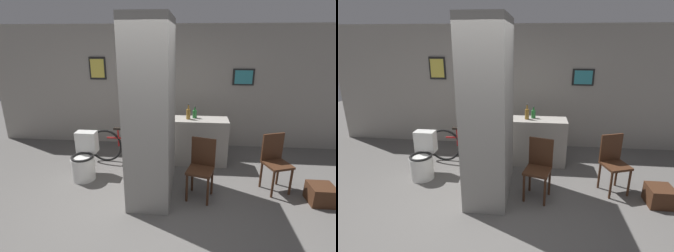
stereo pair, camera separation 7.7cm
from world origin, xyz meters
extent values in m
plane|color=#5B5956|center=(0.00, 0.00, 0.00)|extent=(14.00, 14.00, 0.00)
cube|color=gray|center=(0.00, 2.63, 1.30)|extent=(8.00, 0.06, 2.60)
cube|color=black|center=(-1.60, 2.58, 1.70)|extent=(0.36, 0.02, 0.48)
cube|color=#E0CC4C|center=(-1.60, 2.57, 1.70)|extent=(0.30, 0.01, 0.39)
cube|color=black|center=(1.50, 2.58, 1.55)|extent=(0.44, 0.02, 0.34)
cube|color=teal|center=(1.50, 2.57, 1.55)|extent=(0.36, 0.01, 0.28)
cube|color=gray|center=(-0.13, 0.64, 1.30)|extent=(0.60, 1.28, 2.60)
cylinder|color=#593319|center=(-0.44, 0.38, 1.55)|extent=(0.03, 0.40, 0.40)
cylinder|color=red|center=(-0.46, 0.38, 1.55)|extent=(0.01, 0.07, 0.07)
cube|color=gray|center=(0.39, 1.69, 0.44)|extent=(1.47, 0.44, 0.89)
cylinder|color=silver|center=(-1.37, 0.87, 0.20)|extent=(0.39, 0.39, 0.40)
torus|color=black|center=(-1.37, 0.87, 0.41)|extent=(0.38, 0.38, 0.04)
cube|color=silver|center=(-1.37, 1.12, 0.59)|extent=(0.35, 0.20, 0.37)
cylinder|color=#422616|center=(0.40, 0.37, 0.22)|extent=(0.04, 0.04, 0.44)
cylinder|color=#422616|center=(0.70, 0.29, 0.22)|extent=(0.04, 0.04, 0.44)
cylinder|color=#422616|center=(0.48, 0.67, 0.22)|extent=(0.04, 0.04, 0.44)
cylinder|color=#422616|center=(0.79, 0.59, 0.22)|extent=(0.04, 0.04, 0.44)
cube|color=#422616|center=(0.59, 0.48, 0.46)|extent=(0.45, 0.45, 0.04)
cube|color=#422616|center=(0.64, 0.64, 0.69)|extent=(0.36, 0.12, 0.43)
cylinder|color=#422616|center=(1.69, 0.58, 0.22)|extent=(0.04, 0.04, 0.44)
cylinder|color=#422616|center=(1.99, 0.69, 0.22)|extent=(0.04, 0.04, 0.44)
cylinder|color=#422616|center=(1.59, 0.88, 0.22)|extent=(0.04, 0.04, 0.44)
cylinder|color=#422616|center=(1.88, 0.98, 0.22)|extent=(0.04, 0.04, 0.44)
cube|color=#422616|center=(1.79, 0.78, 0.46)|extent=(0.47, 0.47, 0.04)
cube|color=#422616|center=(1.73, 0.94, 0.69)|extent=(0.36, 0.15, 0.43)
torus|color=black|center=(-1.20, 1.59, 0.33)|extent=(0.65, 0.04, 0.65)
torus|color=black|center=(-0.15, 1.59, 0.33)|extent=(0.65, 0.04, 0.65)
cylinder|color=maroon|center=(-0.68, 1.59, 0.50)|extent=(0.96, 0.04, 0.04)
cylinder|color=maroon|center=(-0.94, 1.59, 0.50)|extent=(0.03, 0.03, 0.34)
cylinder|color=maroon|center=(-0.21, 1.59, 0.50)|extent=(0.03, 0.03, 0.31)
cube|color=black|center=(-0.94, 1.59, 0.68)|extent=(0.16, 0.06, 0.04)
cylinder|color=#262626|center=(-0.21, 1.59, 0.65)|extent=(0.03, 0.42, 0.03)
cylinder|color=olive|center=(0.39, 1.67, 0.98)|extent=(0.08, 0.08, 0.19)
cylinder|color=olive|center=(0.39, 1.67, 1.11)|extent=(0.03, 0.03, 0.08)
sphere|color=#333333|center=(0.39, 1.67, 1.16)|extent=(0.03, 0.03, 0.03)
cylinder|color=#267233|center=(0.51, 1.76, 0.96)|extent=(0.08, 0.08, 0.14)
cylinder|color=#267233|center=(0.51, 1.76, 1.06)|extent=(0.03, 0.03, 0.06)
sphere|color=#333333|center=(0.51, 1.76, 1.10)|extent=(0.03, 0.03, 0.03)
cube|color=#422616|center=(2.37, 0.51, 0.14)|extent=(0.35, 0.35, 0.28)
camera|label=1|loc=(0.43, -3.00, 2.30)|focal=28.00mm
camera|label=2|loc=(0.51, -2.99, 2.30)|focal=28.00mm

